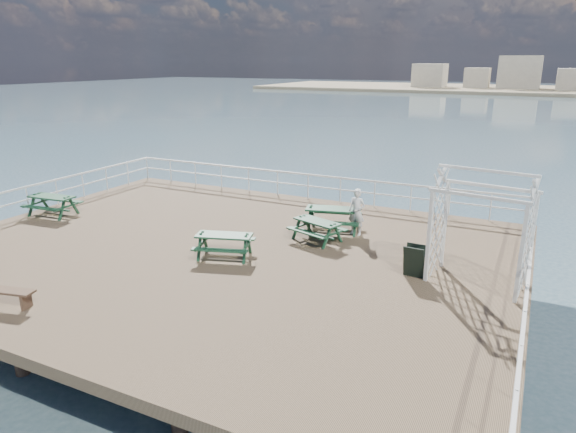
{
  "coord_description": "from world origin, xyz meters",
  "views": [
    {
      "loc": [
        8.67,
        -12.77,
        5.73
      ],
      "look_at": [
        2.0,
        0.83,
        1.1
      ],
      "focal_mm": 32.0,
      "sensor_mm": 36.0,
      "label": 1
    }
  ],
  "objects_px": {
    "picnic_table_d": "(224,241)",
    "flat_bench_far": "(5,293)",
    "picnic_table_a": "(52,201)",
    "picnic_table_b": "(317,226)",
    "picnic_table_c": "(333,214)",
    "trellis_arbor": "(480,234)",
    "person": "(357,212)"
  },
  "relations": [
    {
      "from": "picnic_table_c",
      "to": "flat_bench_far",
      "type": "xyz_separation_m",
      "value": [
        -5.02,
        -8.9,
        -0.26
      ]
    },
    {
      "from": "picnic_table_c",
      "to": "flat_bench_far",
      "type": "height_order",
      "value": "picnic_table_c"
    },
    {
      "from": "picnic_table_a",
      "to": "picnic_table_b",
      "type": "distance_m",
      "value": 10.42
    },
    {
      "from": "picnic_table_a",
      "to": "picnic_table_d",
      "type": "bearing_deg",
      "value": -10.76
    },
    {
      "from": "trellis_arbor",
      "to": "person",
      "type": "xyz_separation_m",
      "value": [
        -4.18,
        2.39,
        -0.58
      ]
    },
    {
      "from": "flat_bench_far",
      "to": "person",
      "type": "distance_m",
      "value": 10.63
    },
    {
      "from": "picnic_table_b",
      "to": "picnic_table_c",
      "type": "bearing_deg",
      "value": 104.45
    },
    {
      "from": "picnic_table_b",
      "to": "picnic_table_a",
      "type": "bearing_deg",
      "value": -151.43
    },
    {
      "from": "picnic_table_a",
      "to": "flat_bench_far",
      "type": "height_order",
      "value": "picnic_table_a"
    },
    {
      "from": "picnic_table_b",
      "to": "picnic_table_c",
      "type": "relative_size",
      "value": 0.88
    },
    {
      "from": "picnic_table_d",
      "to": "flat_bench_far",
      "type": "xyz_separation_m",
      "value": [
        -2.99,
        -5.09,
        -0.19
      ]
    },
    {
      "from": "picnic_table_a",
      "to": "flat_bench_far",
      "type": "distance_m",
      "value": 7.95
    },
    {
      "from": "picnic_table_d",
      "to": "person",
      "type": "distance_m",
      "value": 4.75
    },
    {
      "from": "picnic_table_a",
      "to": "flat_bench_far",
      "type": "relative_size",
      "value": 1.21
    },
    {
      "from": "picnic_table_d",
      "to": "picnic_table_c",
      "type": "bearing_deg",
      "value": 44.41
    },
    {
      "from": "person",
      "to": "trellis_arbor",
      "type": "bearing_deg",
      "value": -25.81
    },
    {
      "from": "person",
      "to": "picnic_table_d",
      "type": "bearing_deg",
      "value": -123.77
    },
    {
      "from": "picnic_table_b",
      "to": "person",
      "type": "xyz_separation_m",
      "value": [
        0.96,
        1.16,
        0.3
      ]
    },
    {
      "from": "picnic_table_c",
      "to": "picnic_table_d",
      "type": "distance_m",
      "value": 4.32
    },
    {
      "from": "trellis_arbor",
      "to": "flat_bench_far",
      "type": "bearing_deg",
      "value": -138.61
    },
    {
      "from": "picnic_table_a",
      "to": "flat_bench_far",
      "type": "bearing_deg",
      "value": -53.08
    },
    {
      "from": "trellis_arbor",
      "to": "picnic_table_c",
      "type": "bearing_deg",
      "value": 162.84
    },
    {
      "from": "flat_bench_far",
      "to": "person",
      "type": "relative_size",
      "value": 0.98
    },
    {
      "from": "picnic_table_d",
      "to": "picnic_table_b",
      "type": "bearing_deg",
      "value": 35.63
    },
    {
      "from": "picnic_table_d",
      "to": "person",
      "type": "xyz_separation_m",
      "value": [
        2.9,
        3.75,
        0.28
      ]
    },
    {
      "from": "picnic_table_d",
      "to": "flat_bench_far",
      "type": "relative_size",
      "value": 1.28
    },
    {
      "from": "picnic_table_a",
      "to": "trellis_arbor",
      "type": "bearing_deg",
      "value": -3.18
    },
    {
      "from": "picnic_table_c",
      "to": "person",
      "type": "xyz_separation_m",
      "value": [
        0.87,
        -0.06,
        0.21
      ]
    },
    {
      "from": "picnic_table_b",
      "to": "trellis_arbor",
      "type": "distance_m",
      "value": 5.35
    },
    {
      "from": "flat_bench_far",
      "to": "picnic_table_d",
      "type": "bearing_deg",
      "value": 46.85
    },
    {
      "from": "picnic_table_b",
      "to": "trellis_arbor",
      "type": "xyz_separation_m",
      "value": [
        5.13,
        -1.23,
        0.88
      ]
    },
    {
      "from": "flat_bench_far",
      "to": "trellis_arbor",
      "type": "distance_m",
      "value": 12.0
    }
  ]
}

